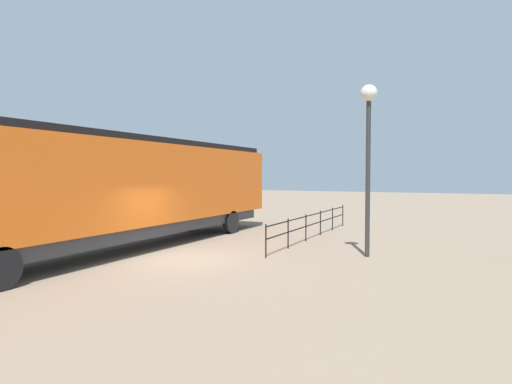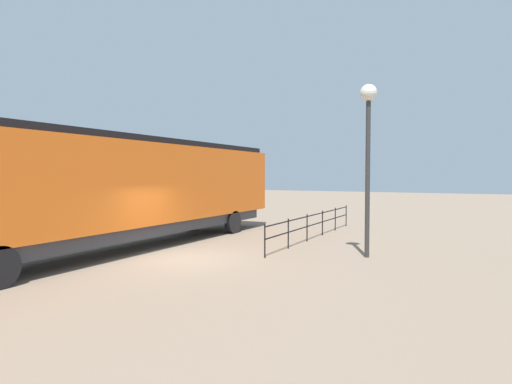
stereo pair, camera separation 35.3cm
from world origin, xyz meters
name	(u,v)px [view 1 (the left image)]	position (x,y,z in m)	size (l,w,h in m)	color
ground_plane	(185,259)	(0.00, 0.00, 0.00)	(120.00, 120.00, 0.00)	#84705B
locomotive	(137,187)	(-3.05, 1.08, 2.39)	(2.83, 17.92, 4.27)	orange
lamp_post	(368,129)	(5.41, 3.18, 4.42)	(0.58, 0.58, 5.93)	#2D2D2D
platform_fence	(314,221)	(2.33, 6.54, 0.76)	(0.05, 10.26, 1.16)	black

